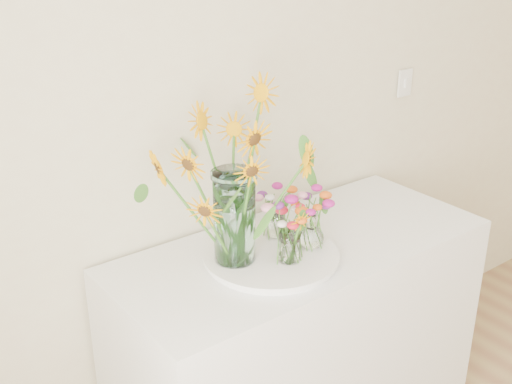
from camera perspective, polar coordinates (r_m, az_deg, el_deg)
counter at (r=2.54m, az=3.85°, el=-13.60°), size 1.40×0.60×0.90m
tray at (r=2.18m, az=1.34°, el=-5.86°), size 0.44×0.44×0.02m
mason_jar at (r=2.07m, az=-1.93°, el=-2.23°), size 0.17×0.17×0.32m
sunflower_bouquet at (r=2.01m, az=-1.98°, el=1.56°), size 1.09×1.09×0.61m
small_vase_a at (r=2.11m, az=2.98°, el=-4.68°), size 0.07×0.07×0.13m
wildflower_posy_a at (r=2.09m, az=3.00°, el=-3.58°), size 0.19×0.19×0.22m
small_vase_b at (r=2.20m, az=4.95°, el=-3.42°), size 0.11×0.11×0.13m
wildflower_posy_b at (r=2.18m, az=4.99°, el=-2.36°), size 0.20×0.20×0.22m
small_vase_c at (r=2.27m, az=1.77°, el=-2.67°), size 0.07×0.07×0.12m
wildflower_posy_c at (r=2.25m, az=1.78°, el=-1.64°), size 0.21×0.21×0.21m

